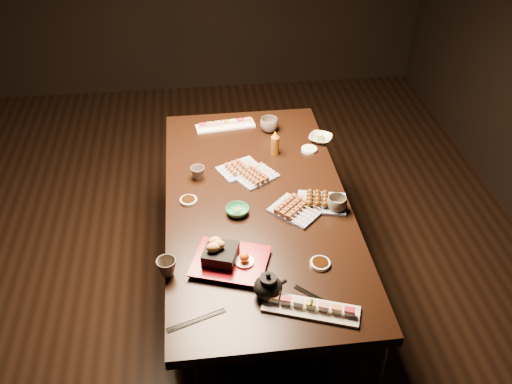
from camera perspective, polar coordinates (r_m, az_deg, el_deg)
ground at (r=3.52m, az=-3.30°, el=-8.05°), size 5.00×5.00×0.00m
dining_table at (r=3.07m, az=0.11°, el=-6.44°), size 1.18×1.92×0.75m
sushi_platter_near at (r=2.31m, az=5.52°, el=-11.29°), size 0.40×0.23×0.05m
sushi_platter_far at (r=3.41m, az=-3.08°, el=6.83°), size 0.36×0.14×0.04m
yakitori_plate_center at (r=3.02m, az=-1.64°, el=2.59°), size 0.26×0.23×0.05m
yakitori_plate_right at (r=2.74m, az=3.91°, el=-1.60°), size 0.27×0.27×0.06m
yakitori_plate_left at (r=2.97m, az=0.06°, el=1.82°), size 0.25×0.23×0.05m
tsukune_plate at (r=2.81m, az=6.59°, el=-0.75°), size 0.27×0.22×0.06m
edamame_bowl_green at (r=2.74m, az=-1.88°, el=-1.89°), size 0.14×0.14×0.04m
edamame_bowl_cream at (r=3.30m, az=6.46°, el=5.35°), size 0.17×0.17×0.03m
tempura_tray at (r=2.45m, az=-2.61°, el=-6.29°), size 0.38×0.34×0.12m
teacup_near_left at (r=2.45m, az=-8.92°, el=-7.46°), size 0.09×0.09×0.08m
teacup_mid_right at (r=2.77m, az=8.09°, el=-1.18°), size 0.10×0.10×0.08m
teacup_far_left at (r=2.97m, az=-5.85°, el=1.90°), size 0.09×0.09×0.07m
teacup_far_right at (r=3.36m, az=1.33°, el=6.73°), size 0.13×0.13×0.08m
teapot at (r=2.33m, az=1.21°, el=-9.25°), size 0.16×0.16×0.12m
condiment_bottle at (r=3.14m, az=1.92°, el=4.95°), size 0.06×0.06×0.14m
sauce_dish_west at (r=2.84m, az=-6.77°, el=-0.85°), size 0.12×0.12×0.01m
sauce_dish_east at (r=3.21m, az=5.34°, el=4.26°), size 0.09×0.09×0.02m
sauce_dish_se at (r=2.50m, az=6.43°, el=-7.12°), size 0.10×0.10×0.02m
sauce_dish_nw at (r=3.43m, az=-2.94°, el=6.68°), size 0.11×0.11×0.01m
chopsticks_near at (r=2.29m, az=-5.97°, el=-12.56°), size 0.24×0.10×0.01m
chopsticks_se at (r=2.36m, az=6.22°, el=-10.51°), size 0.18×0.17×0.01m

